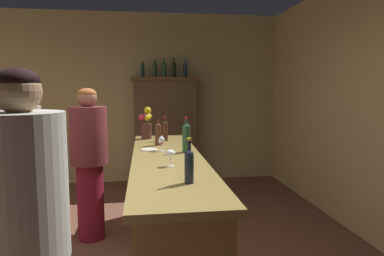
{
  "coord_description": "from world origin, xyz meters",
  "views": [
    {
      "loc": [
        0.39,
        -2.75,
        1.62
      ],
      "look_at": [
        0.85,
        0.59,
        1.23
      ],
      "focal_mm": 32.57,
      "sensor_mm": 36.0,
      "label": 1
    }
  ],
  "objects_px": {
    "bar_counter": "(168,210)",
    "wine_bottle_pinot": "(158,133)",
    "wine_bottle_syrah": "(186,136)",
    "display_bottle_midright": "(174,69)",
    "display_bottle_midleft": "(155,69)",
    "patron_tall": "(27,159)",
    "patron_in_grey": "(26,246)",
    "display_cabinet": "(165,129)",
    "wine_bottle_rose": "(189,164)",
    "wine_glass_front": "(170,154)",
    "display_bottle_right": "(185,69)",
    "wine_bottle_malbec": "(165,130)",
    "cheese_plate": "(149,150)",
    "flower_arrangement": "(146,124)",
    "display_bottle_left": "(143,69)",
    "display_bottle_center": "(164,69)",
    "patron_near_entrance": "(89,158)",
    "wine_glass_mid": "(162,141)"
  },
  "relations": [
    {
      "from": "wine_bottle_pinot",
      "to": "wine_bottle_malbec",
      "type": "relative_size",
      "value": 1.01
    },
    {
      "from": "patron_in_grey",
      "to": "patron_tall",
      "type": "height_order",
      "value": "patron_in_grey"
    },
    {
      "from": "display_bottle_midright",
      "to": "wine_bottle_pinot",
      "type": "bearing_deg",
      "value": -99.74
    },
    {
      "from": "wine_glass_mid",
      "to": "cheese_plate",
      "type": "xyz_separation_m",
      "value": [
        -0.12,
        0.06,
        -0.09
      ]
    },
    {
      "from": "patron_in_grey",
      "to": "display_cabinet",
      "type": "bearing_deg",
      "value": 17.06
    },
    {
      "from": "display_cabinet",
      "to": "display_bottle_midleft",
      "type": "xyz_separation_m",
      "value": [
        -0.16,
        -0.0,
        0.99
      ]
    },
    {
      "from": "wine_bottle_rose",
      "to": "display_bottle_midleft",
      "type": "height_order",
      "value": "display_bottle_midleft"
    },
    {
      "from": "bar_counter",
      "to": "patron_in_grey",
      "type": "bearing_deg",
      "value": -115.03
    },
    {
      "from": "wine_bottle_syrah",
      "to": "wine_glass_front",
      "type": "height_order",
      "value": "wine_bottle_syrah"
    },
    {
      "from": "wine_glass_mid",
      "to": "display_bottle_left",
      "type": "relative_size",
      "value": 0.52
    },
    {
      "from": "wine_bottle_syrah",
      "to": "wine_bottle_malbec",
      "type": "relative_size",
      "value": 1.18
    },
    {
      "from": "wine_glass_mid",
      "to": "flower_arrangement",
      "type": "height_order",
      "value": "flower_arrangement"
    },
    {
      "from": "wine_bottle_rose",
      "to": "display_bottle_right",
      "type": "relative_size",
      "value": 0.91
    },
    {
      "from": "flower_arrangement",
      "to": "patron_in_grey",
      "type": "relative_size",
      "value": 0.23
    },
    {
      "from": "flower_arrangement",
      "to": "patron_in_grey",
      "type": "distance_m",
      "value": 2.77
    },
    {
      "from": "bar_counter",
      "to": "wine_glass_mid",
      "type": "height_order",
      "value": "wine_glass_mid"
    },
    {
      "from": "bar_counter",
      "to": "wine_bottle_pinot",
      "type": "xyz_separation_m",
      "value": [
        -0.06,
        0.66,
        0.63
      ]
    },
    {
      "from": "cheese_plate",
      "to": "display_bottle_midright",
      "type": "height_order",
      "value": "display_bottle_midright"
    },
    {
      "from": "flower_arrangement",
      "to": "display_bottle_midright",
      "type": "xyz_separation_m",
      "value": [
        0.47,
        1.52,
        0.75
      ]
    },
    {
      "from": "wine_glass_front",
      "to": "display_bottle_left",
      "type": "height_order",
      "value": "display_bottle_left"
    },
    {
      "from": "bar_counter",
      "to": "display_bottle_left",
      "type": "relative_size",
      "value": 10.22
    },
    {
      "from": "wine_glass_front",
      "to": "wine_bottle_rose",
      "type": "bearing_deg",
      "value": -80.74
    },
    {
      "from": "display_bottle_right",
      "to": "display_bottle_midleft",
      "type": "bearing_deg",
      "value": -180.0
    },
    {
      "from": "wine_bottle_rose",
      "to": "wine_glass_front",
      "type": "relative_size",
      "value": 2.25
    },
    {
      "from": "cheese_plate",
      "to": "display_bottle_midright",
      "type": "relative_size",
      "value": 0.53
    },
    {
      "from": "wine_glass_front",
      "to": "wine_glass_mid",
      "type": "height_order",
      "value": "wine_glass_mid"
    },
    {
      "from": "wine_glass_front",
      "to": "display_bottle_midright",
      "type": "xyz_separation_m",
      "value": [
        0.29,
        3.05,
        0.82
      ]
    },
    {
      "from": "patron_near_entrance",
      "to": "patron_in_grey",
      "type": "bearing_deg",
      "value": -28.44
    },
    {
      "from": "display_cabinet",
      "to": "display_bottle_center",
      "type": "bearing_deg",
      "value": -180.0
    },
    {
      "from": "cheese_plate",
      "to": "display_bottle_midright",
      "type": "xyz_separation_m",
      "value": [
        0.45,
        2.32,
        0.92
      ]
    },
    {
      "from": "display_bottle_midleft",
      "to": "patron_tall",
      "type": "bearing_deg",
      "value": -122.47
    },
    {
      "from": "display_bottle_midleft",
      "to": "patron_near_entrance",
      "type": "relative_size",
      "value": 0.18
    },
    {
      "from": "wine_bottle_malbec",
      "to": "wine_glass_front",
      "type": "distance_m",
      "value": 1.32
    },
    {
      "from": "display_bottle_left",
      "to": "display_bottle_midleft",
      "type": "distance_m",
      "value": 0.2
    },
    {
      "from": "cheese_plate",
      "to": "patron_near_entrance",
      "type": "relative_size",
      "value": 0.1
    },
    {
      "from": "wine_bottle_malbec",
      "to": "wine_glass_mid",
      "type": "relative_size",
      "value": 1.99
    },
    {
      "from": "wine_bottle_syrah",
      "to": "display_bottle_midright",
      "type": "bearing_deg",
      "value": 87.78
    },
    {
      "from": "wine_bottle_rose",
      "to": "wine_bottle_pinot",
      "type": "xyz_separation_m",
      "value": [
        -0.14,
        1.54,
        0.01
      ]
    },
    {
      "from": "wine_bottle_malbec",
      "to": "display_bottle_left",
      "type": "relative_size",
      "value": 1.04
    },
    {
      "from": "wine_bottle_malbec",
      "to": "cheese_plate",
      "type": "xyz_separation_m",
      "value": [
        -0.19,
        -0.59,
        -0.12
      ]
    },
    {
      "from": "bar_counter",
      "to": "display_bottle_midleft",
      "type": "xyz_separation_m",
      "value": [
        -0.02,
        2.68,
        1.41
      ]
    },
    {
      "from": "patron_in_grey",
      "to": "patron_tall",
      "type": "relative_size",
      "value": 1.05
    },
    {
      "from": "display_cabinet",
      "to": "wine_bottle_pinot",
      "type": "height_order",
      "value": "display_cabinet"
    },
    {
      "from": "wine_bottle_pinot",
      "to": "patron_in_grey",
      "type": "bearing_deg",
      "value": -106.79
    },
    {
      "from": "bar_counter",
      "to": "wine_bottle_rose",
      "type": "distance_m",
      "value": 1.08
    },
    {
      "from": "wine_bottle_pinot",
      "to": "cheese_plate",
      "type": "distance_m",
      "value": 0.34
    },
    {
      "from": "display_bottle_midleft",
      "to": "display_bottle_center",
      "type": "distance_m",
      "value": 0.15
    },
    {
      "from": "display_bottle_center",
      "to": "patron_tall",
      "type": "distance_m",
      "value": 2.8
    },
    {
      "from": "wine_bottle_rose",
      "to": "wine_bottle_malbec",
      "type": "distance_m",
      "value": 1.83
    },
    {
      "from": "wine_glass_front",
      "to": "flower_arrangement",
      "type": "bearing_deg",
      "value": 96.65
    }
  ]
}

